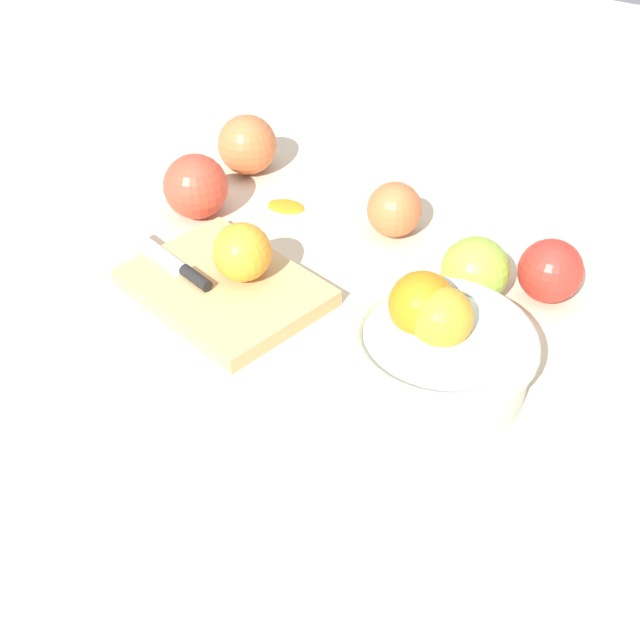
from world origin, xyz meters
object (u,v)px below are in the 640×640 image
at_px(cutting_board, 225,287).
at_px(knife, 179,267).
at_px(bowl, 437,348).
at_px(apple_front_center, 394,210).
at_px(apple_front_right, 247,145).
at_px(apple_front_left, 550,271).
at_px(orange_on_board, 242,252).
at_px(apple_front_left_2, 475,271).
at_px(apple_front_right_2, 196,187).

xyz_separation_m(cutting_board, knife, (0.06, 0.01, 0.01)).
bearing_deg(bowl, apple_front_center, -53.27).
height_order(bowl, apple_front_right, bowl).
bearing_deg(apple_front_center, apple_front_left, 173.81).
bearing_deg(apple_front_left, apple_front_center, -6.19).
bearing_deg(orange_on_board, apple_front_center, -114.40).
distance_m(bowl, apple_front_left_2, 0.15).
bearing_deg(orange_on_board, apple_front_right_2, -33.49).
bearing_deg(apple_front_right_2, bowl, 163.61).
distance_m(bowl, apple_front_right_2, 0.42).
bearing_deg(apple_front_right, apple_front_left, 173.40).
height_order(cutting_board, apple_front_left_2, apple_front_left_2).
xyz_separation_m(apple_front_center, apple_front_left, (-0.21, 0.02, 0.00)).
distance_m(apple_front_right, apple_front_right_2, 0.13).
bearing_deg(knife, cutting_board, -167.99).
bearing_deg(bowl, apple_front_right_2, -16.39).
xyz_separation_m(orange_on_board, knife, (0.07, 0.03, -0.03)).
bearing_deg(knife, bowl, -177.86).
relative_size(apple_front_right, apple_front_left_2, 1.09).
bearing_deg(apple_front_right_2, knife, 121.19).
xyz_separation_m(knife, apple_front_left_2, (-0.30, -0.16, 0.01)).
distance_m(apple_front_center, apple_front_left_2, 0.16).
distance_m(apple_front_center, apple_front_right, 0.25).
bearing_deg(orange_on_board, bowl, 175.70).
relative_size(knife, apple_front_right_2, 1.84).
distance_m(orange_on_board, apple_front_left_2, 0.26).
distance_m(bowl, knife, 0.32).
height_order(cutting_board, apple_front_left, apple_front_left).
bearing_deg(bowl, apple_front_right, -30.87).
bearing_deg(knife, apple_front_left_2, -152.16).
height_order(orange_on_board, apple_front_left, orange_on_board).
bearing_deg(orange_on_board, apple_front_left, -149.79).
height_order(cutting_board, knife, knife).
bearing_deg(knife, apple_front_center, -125.10).
relative_size(cutting_board, apple_front_left, 2.99).
distance_m(orange_on_board, apple_front_center, 0.22).
relative_size(cutting_board, apple_front_left_2, 2.83).
xyz_separation_m(bowl, apple_front_left_2, (0.02, -0.15, -0.01)).
bearing_deg(apple_front_right, apple_front_right_2, 95.56).
height_order(cutting_board, apple_front_right_2, apple_front_right_2).
xyz_separation_m(cutting_board, apple_front_right_2, (0.13, -0.12, 0.03)).
xyz_separation_m(bowl, knife, (0.32, 0.01, -0.02)).
xyz_separation_m(bowl, apple_front_left, (-0.05, -0.19, -0.01)).
bearing_deg(cutting_board, apple_front_left, -148.40).
bearing_deg(cutting_board, apple_front_left_2, -149.00).
distance_m(orange_on_board, knife, 0.08).
height_order(apple_front_center, apple_front_right, apple_front_right).
bearing_deg(apple_front_left_2, knife, 27.84).
relative_size(orange_on_board, apple_front_right, 0.80).
height_order(bowl, apple_front_left_2, bowl).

